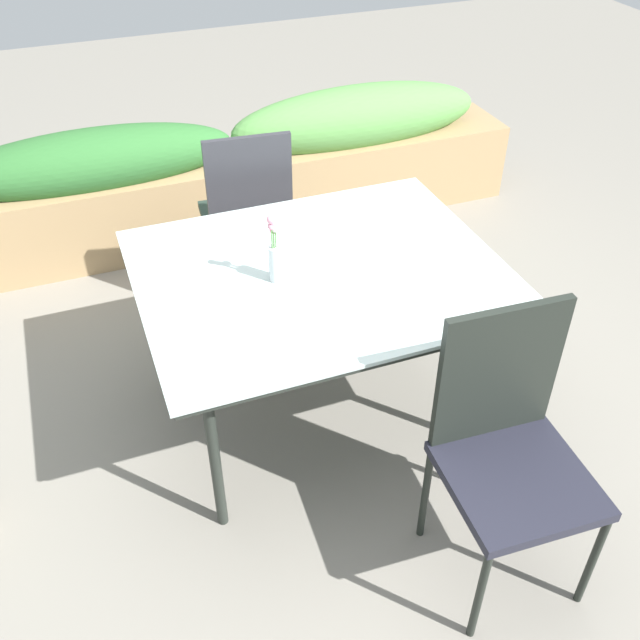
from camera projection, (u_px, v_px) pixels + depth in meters
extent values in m
plane|color=gray|center=(314.00, 404.00, 3.32)|extent=(12.00, 12.00, 0.00)
cube|color=#B2C6C1|center=(320.00, 272.00, 2.82)|extent=(1.43, 1.16, 0.02)
cube|color=#232823|center=(320.00, 276.00, 2.84)|extent=(1.40, 1.14, 0.02)
cylinder|color=#232823|center=(215.00, 456.00, 2.58)|extent=(0.04, 0.04, 0.76)
cylinder|color=#232823|center=(491.00, 379.00, 2.90)|extent=(0.04, 0.04, 0.76)
cylinder|color=#232823|center=(166.00, 316.00, 3.23)|extent=(0.04, 0.04, 0.76)
cylinder|color=#232823|center=(397.00, 266.00, 3.55)|extent=(0.04, 0.04, 0.76)
cube|color=#21212D|center=(517.00, 480.00, 2.36)|extent=(0.49, 0.49, 0.04)
cube|color=black|center=(499.00, 374.00, 2.34)|extent=(0.44, 0.05, 0.54)
cylinder|color=black|center=(593.00, 560.00, 2.40)|extent=(0.03, 0.03, 0.48)
cylinder|color=black|center=(479.00, 595.00, 2.30)|extent=(0.03, 0.03, 0.48)
cylinder|color=black|center=(527.00, 467.00, 2.72)|extent=(0.03, 0.03, 0.48)
cylinder|color=black|center=(425.00, 494.00, 2.62)|extent=(0.03, 0.03, 0.48)
cube|color=#25332A|center=(245.00, 219.00, 3.72)|extent=(0.47, 0.47, 0.04)
cube|color=#2D2D33|center=(250.00, 189.00, 3.40)|extent=(0.41, 0.07, 0.53)
cylinder|color=#2D2D33|center=(207.00, 245.00, 3.98)|extent=(0.03, 0.03, 0.47)
cylinder|color=#2D2D33|center=(276.00, 235.00, 4.06)|extent=(0.03, 0.03, 0.47)
cylinder|color=#2D2D33|center=(218.00, 284.00, 3.68)|extent=(0.03, 0.03, 0.47)
cylinder|color=#2D2D33|center=(292.00, 272.00, 3.76)|extent=(0.03, 0.03, 0.47)
cylinder|color=silver|center=(276.00, 264.00, 2.72)|extent=(0.06, 0.06, 0.15)
cylinder|color=#569347|center=(274.00, 242.00, 2.68)|extent=(0.01, 0.00, 0.11)
sphere|color=pink|center=(273.00, 230.00, 2.64)|extent=(0.03, 0.03, 0.03)
cylinder|color=#569347|center=(274.00, 241.00, 2.65)|extent=(0.01, 0.01, 0.14)
sphere|color=pink|center=(273.00, 224.00, 2.61)|extent=(0.02, 0.02, 0.02)
cylinder|color=#569347|center=(276.00, 243.00, 2.66)|extent=(0.01, 0.01, 0.12)
sphere|color=white|center=(275.00, 229.00, 2.63)|extent=(0.03, 0.03, 0.03)
cylinder|color=#569347|center=(272.00, 239.00, 2.64)|extent=(0.01, 0.01, 0.16)
sphere|color=pink|center=(271.00, 220.00, 2.59)|extent=(0.03, 0.03, 0.03)
cylinder|color=#569347|center=(272.00, 242.00, 2.65)|extent=(0.01, 0.01, 0.13)
sphere|color=pink|center=(271.00, 226.00, 2.61)|extent=(0.03, 0.03, 0.03)
cube|color=#9E7F56|center=(235.00, 192.00, 4.44)|extent=(3.59, 0.47, 0.49)
ellipsoid|color=#2D662D|center=(92.00, 162.00, 4.00)|extent=(1.61, 0.42, 0.36)
ellipsoid|color=#569347|center=(356.00, 118.00, 4.44)|extent=(1.61, 0.42, 0.40)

